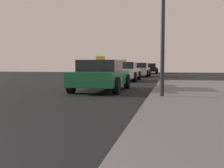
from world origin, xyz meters
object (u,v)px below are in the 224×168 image
Objects in this scene: car_green at (101,75)px; car_silver at (139,70)px; car_white at (124,71)px; car_black at (149,68)px.

car_silver is at bearing 89.96° from car_green.
car_black is (0.55, 16.82, -0.00)m from car_white.
car_green is 1.01× the size of car_black.
car_silver is (0.29, 6.98, 0.00)m from car_white.
car_white is 0.99× the size of car_black.
car_silver and car_black have the same top height.
car_white reaches higher than car_black.
car_green is 0.93× the size of car_silver.
car_white is 6.99m from car_silver.
car_green is 7.59m from car_white.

